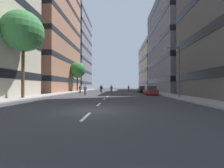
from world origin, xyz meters
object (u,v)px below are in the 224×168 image
at_px(streetlamp_right, 176,66).
at_px(skater_0, 111,89).
at_px(skater_1, 112,88).
at_px(skater_5, 80,88).
at_px(parked_car_near, 150,91).
at_px(skater_6, 101,88).
at_px(skater_4, 129,88).
at_px(parked_car_mid, 142,90).
at_px(skater_2, 85,89).
at_px(street_tree_mid, 77,70).
at_px(skater_3, 102,88).
at_px(street_tree_near, 23,32).

distance_m(streetlamp_right, skater_0, 14.32).
distance_m(skater_1, skater_5, 10.33).
xyz_separation_m(parked_car_near, skater_6, (-10.48, 15.07, 0.29)).
xyz_separation_m(streetlamp_right, skater_4, (-4.63, 24.38, -3.15)).
relative_size(parked_car_mid, skater_2, 2.47).
relative_size(street_tree_mid, skater_0, 4.54).
height_order(parked_car_near, parked_car_mid, same).
distance_m(skater_4, skater_5, 17.17).
height_order(skater_0, skater_6, same).
relative_size(parked_car_near, street_tree_mid, 0.54).
bearing_deg(street_tree_mid, skater_0, -47.70).
bearing_deg(skater_0, parked_car_mid, 32.57).
bearing_deg(skater_6, skater_5, -106.65).
distance_m(streetlamp_right, skater_6, 25.08).
bearing_deg(parked_car_mid, skater_4, 105.56).
height_order(street_tree_mid, skater_3, street_tree_mid).
xyz_separation_m(skater_0, skater_6, (-3.50, 10.84, 0.00)).
distance_m(skater_2, skater_6, 16.32).
relative_size(street_tree_mid, skater_2, 4.54).
distance_m(skater_0, skater_5, 6.60).
distance_m(skater_1, skater_2, 14.74).
relative_size(skater_2, skater_5, 1.00).
distance_m(street_tree_near, streetlamp_right, 19.65).
bearing_deg(streetlamp_right, skater_4, 100.74).
height_order(streetlamp_right, skater_2, streetlamp_right).
relative_size(skater_0, skater_1, 1.00).
relative_size(street_tree_near, skater_0, 5.86).
bearing_deg(parked_car_mid, street_tree_near, -134.34).
xyz_separation_m(parked_car_near, skater_2, (-11.16, -1.24, 0.32)).
bearing_deg(parked_car_mid, skater_1, 149.61).
distance_m(skater_0, skater_3, 2.78).
height_order(skater_4, skater_5, same).
height_order(skater_2, skater_3, same).
distance_m(street_tree_near, skater_4, 31.20).
distance_m(skater_3, skater_5, 4.53).
height_order(street_tree_near, streetlamp_right, street_tree_near).
xyz_separation_m(parked_car_mid, skater_3, (-9.19, -2.76, 0.29)).
distance_m(streetlamp_right, skater_2, 14.53).
distance_m(parked_car_mid, skater_4, 9.62).
xyz_separation_m(street_tree_near, skater_6, (6.57, 23.83, -7.14)).
xyz_separation_m(skater_0, skater_4, (4.40, 13.72, 0.00)).
xyz_separation_m(streetlamp_right, skater_0, (-9.03, 10.65, -3.15)).
distance_m(parked_car_near, street_tree_mid, 23.50).
bearing_deg(skater_3, skater_5, -164.98).
bearing_deg(skater_2, skater_5, 111.87).
distance_m(skater_2, skater_4, 21.02).
bearing_deg(street_tree_mid, street_tree_near, -90.00).
bearing_deg(skater_4, skater_1, -134.00).
bearing_deg(skater_2, street_tree_mid, 109.61).
height_order(skater_1, skater_2, same).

